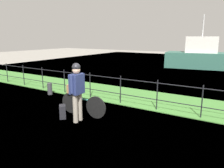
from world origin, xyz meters
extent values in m
plane|color=gray|center=(0.00, 0.00, 0.00)|extent=(60.00, 60.00, 0.00)
cube|color=#478438|center=(0.00, 3.28, 0.01)|extent=(27.00, 2.40, 0.03)
plane|color=slate|center=(0.00, 10.70, 0.00)|extent=(30.00, 30.00, 0.00)
cylinder|color=black|center=(-7.62, 2.26, 0.51)|extent=(0.04, 0.04, 1.02)
cylinder|color=black|center=(-6.23, 2.26, 0.51)|extent=(0.04, 0.04, 1.02)
cylinder|color=black|center=(-4.85, 2.26, 0.51)|extent=(0.04, 0.04, 1.02)
cylinder|color=black|center=(-3.46, 2.26, 0.51)|extent=(0.04, 0.04, 1.02)
cylinder|color=black|center=(-2.08, 2.26, 0.51)|extent=(0.04, 0.04, 1.02)
cylinder|color=black|center=(-0.69, 2.26, 0.51)|extent=(0.04, 0.04, 1.02)
cylinder|color=black|center=(0.69, 2.26, 0.51)|extent=(0.04, 0.04, 1.02)
cylinder|color=black|center=(2.08, 2.26, 0.51)|extent=(0.04, 0.04, 1.02)
cylinder|color=black|center=(0.00, 2.26, 0.36)|extent=(18.00, 0.03, 0.03)
cylinder|color=black|center=(0.00, 2.26, 0.92)|extent=(18.00, 0.03, 0.03)
cylinder|color=black|center=(-0.57, 0.60, 0.34)|extent=(0.67, 0.08, 0.67)
cylinder|color=black|center=(-1.52, 0.56, 0.34)|extent=(0.67, 0.08, 0.67)
cylinder|color=#337F70|center=(-1.04, 0.58, 0.52)|extent=(0.74, 0.08, 0.04)
cube|color=black|center=(-1.40, 0.56, 0.57)|extent=(0.20, 0.10, 0.06)
cube|color=slate|center=(-1.40, 0.56, 0.66)|extent=(0.37, 0.18, 0.02)
cube|color=olive|center=(-1.40, 0.56, 0.80)|extent=(0.36, 0.26, 0.26)
ellipsoid|color=silver|center=(-1.40, 0.56, 1.00)|extent=(0.29, 0.15, 0.13)
sphere|color=silver|center=(-1.28, 0.57, 1.06)|extent=(0.11, 0.11, 0.11)
cylinder|color=gray|center=(-0.87, 0.24, 0.41)|extent=(0.14, 0.14, 0.82)
cylinder|color=gray|center=(-0.86, 0.04, 0.41)|extent=(0.14, 0.14, 0.82)
cube|color=navy|center=(-0.87, 0.14, 1.10)|extent=(0.28, 0.41, 0.56)
cylinder|color=navy|center=(-0.88, 0.36, 1.13)|extent=(0.10, 0.10, 0.50)
cylinder|color=navy|center=(-0.86, -0.08, 1.13)|extent=(0.10, 0.10, 0.50)
sphere|color=tan|center=(-0.87, 0.14, 1.49)|extent=(0.22, 0.22, 0.22)
sphere|color=black|center=(-0.87, 0.14, 1.57)|extent=(0.23, 0.23, 0.23)
cube|color=black|center=(-1.41, 0.07, 0.20)|extent=(0.33, 0.33, 0.40)
cylinder|color=#38383D|center=(-3.83, 1.76, 0.24)|extent=(0.20, 0.20, 0.48)
cube|color=#336656|center=(-0.10, 13.48, 0.59)|extent=(5.38, 2.93, 1.19)
cube|color=silver|center=(-0.10, 13.48, 1.79)|extent=(2.46, 1.84, 1.21)
cylinder|color=#B2B2B2|center=(-0.10, 13.48, 3.19)|extent=(0.10, 0.10, 1.60)
camera|label=1|loc=(3.12, -4.31, 2.39)|focal=34.84mm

